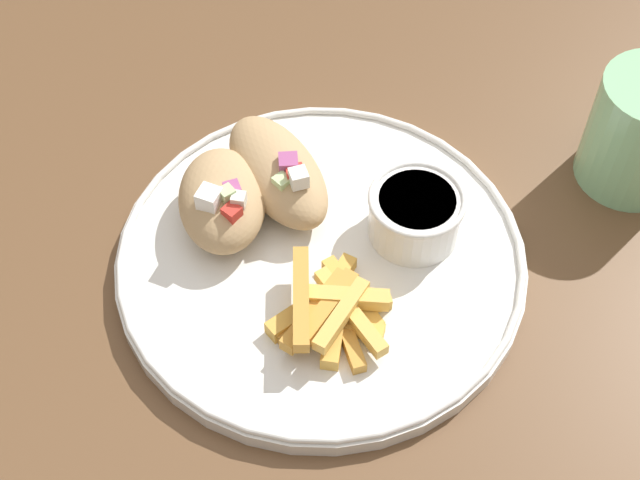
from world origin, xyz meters
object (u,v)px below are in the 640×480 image
sauce_ramekin (416,212)px  water_glass (640,136)px  plate (320,259)px  pita_sandwich_near (222,200)px  pita_sandwich_far (278,171)px  fries_pile (331,309)px

sauce_ramekin → water_glass: 0.20m
plate → pita_sandwich_near: bearing=-152.5°
pita_sandwich_near → pita_sandwich_far: bearing=118.3°
plate → pita_sandwich_far: bearing=169.5°
plate → fries_pile: 0.06m
sauce_ramekin → pita_sandwich_near: bearing=-132.0°
pita_sandwich_near → water_glass: (0.16, 0.30, 0.01)m
pita_sandwich_far → water_glass: size_ratio=1.33×
pita_sandwich_near → sauce_ramekin: (0.10, 0.11, -0.00)m
pita_sandwich_far → water_glass: 0.29m
plate → pita_sandwich_near: pita_sandwich_near is taller
plate → sauce_ramekin: size_ratio=4.21×
pita_sandwich_far → water_glass: bearing=67.2°
fries_pile → water_glass: water_glass is taller
pita_sandwich_far → pita_sandwich_near: bearing=-83.3°
pita_sandwich_near → pita_sandwich_far: same height
plate → fries_pile: bearing=-29.0°
plate → pita_sandwich_near: 0.09m
fries_pile → sauce_ramekin: (-0.02, 0.10, 0.01)m
pita_sandwich_near → plate: bearing=57.7°
pita_sandwich_far → plate: bearing=-1.8°
pita_sandwich_far → sauce_ramekin: (0.10, 0.06, 0.00)m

